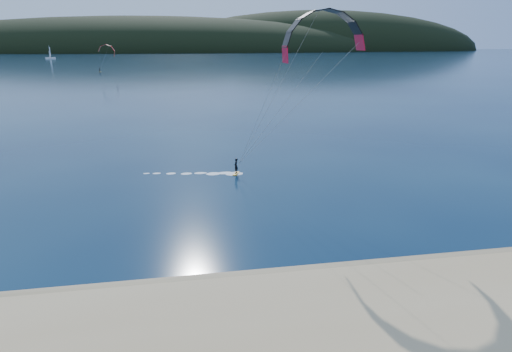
# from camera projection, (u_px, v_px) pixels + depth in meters

# --- Properties ---
(ground) EXTENTS (1800.00, 1800.00, 0.00)m
(ground) POSITION_uv_depth(u_px,v_px,m) (200.00, 336.00, 20.89)
(ground) COLOR #071A35
(ground) RESTS_ON ground
(wet_sand) EXTENTS (220.00, 2.50, 0.10)m
(wet_sand) POSITION_uv_depth(u_px,v_px,m) (197.00, 286.00, 25.11)
(wet_sand) COLOR #8B7A51
(wet_sand) RESTS_ON ground
(headland) EXTENTS (1200.00, 310.00, 140.00)m
(headland) POSITION_uv_depth(u_px,v_px,m) (182.00, 51.00, 721.27)
(headland) COLOR black
(headland) RESTS_ON ground
(kitesurfer_near) EXTENTS (22.28, 8.39, 15.90)m
(kitesurfer_near) POSITION_uv_depth(u_px,v_px,m) (318.00, 57.00, 39.19)
(kitesurfer_near) COLOR #C99117
(kitesurfer_near) RESTS_ON ground
(kitesurfer_far) EXTENTS (9.70, 6.29, 12.30)m
(kitesurfer_far) POSITION_uv_depth(u_px,v_px,m) (107.00, 53.00, 204.72)
(kitesurfer_far) COLOR #C99117
(kitesurfer_far) RESTS_ON ground
(sailboat) EXTENTS (8.30, 5.40, 11.93)m
(sailboat) POSITION_uv_depth(u_px,v_px,m) (50.00, 58.00, 382.82)
(sailboat) COLOR white
(sailboat) RESTS_ON ground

